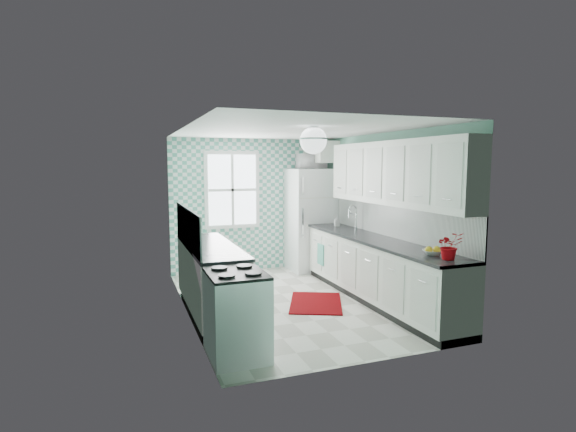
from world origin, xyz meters
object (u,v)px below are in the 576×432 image
object	(u,v)px
potted_plant	(450,246)
microwave	(312,161)
fruit_bowl	(433,252)
fridge	(311,220)
sink	(346,230)
ceiling_light	(313,140)
stove	(237,313)

from	to	relation	value
potted_plant	microwave	xyz separation A→B (m)	(-0.09, 3.77, 0.98)
fruit_bowl	potted_plant	world-z (taller)	potted_plant
fruit_bowl	microwave	xyz separation A→B (m)	(-0.09, 3.48, 1.11)
fridge	sink	size ratio (longest dim) A/B	3.53
ceiling_light	potted_plant	distance (m)	2.06
ceiling_light	potted_plant	xyz separation A→B (m)	(1.20, -1.15, -1.22)
fridge	sink	world-z (taller)	fridge
ceiling_light	fridge	xyz separation A→B (m)	(1.11, 2.62, -1.35)
stove	microwave	xyz separation A→B (m)	(2.31, 3.38, 1.61)
stove	microwave	bearing A→B (deg)	57.23
stove	microwave	world-z (taller)	microwave
ceiling_light	stove	world-z (taller)	ceiling_light
ceiling_light	fruit_bowl	distance (m)	2.00
fruit_bowl	microwave	world-z (taller)	microwave
sink	potted_plant	xyz separation A→B (m)	(-0.00, -2.53, 0.17)
ceiling_light	sink	world-z (taller)	ceiling_light
stove	potted_plant	world-z (taller)	potted_plant
ceiling_light	fruit_bowl	world-z (taller)	ceiling_light
potted_plant	microwave	size ratio (longest dim) A/B	0.63
ceiling_light	fridge	bearing A→B (deg)	67.06
stove	sink	bearing A→B (deg)	43.20
ceiling_light	microwave	world-z (taller)	ceiling_light
ceiling_light	sink	size ratio (longest dim) A/B	0.64
sink	potted_plant	size ratio (longest dim) A/B	1.71
fruit_bowl	sink	bearing A→B (deg)	89.91
microwave	ceiling_light	bearing A→B (deg)	67.54
fridge	ceiling_light	bearing A→B (deg)	-110.45
microwave	fruit_bowl	bearing A→B (deg)	91.96
fridge	sink	xyz separation A→B (m)	(0.09, -1.24, -0.04)
fruit_bowl	microwave	size ratio (longest dim) A/B	0.46
ceiling_light	fridge	distance (m)	3.15
sink	microwave	world-z (taller)	microwave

